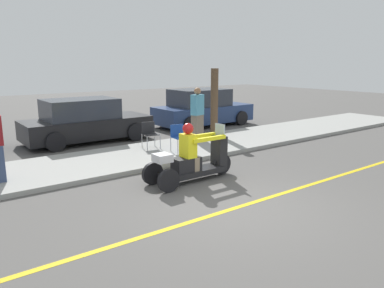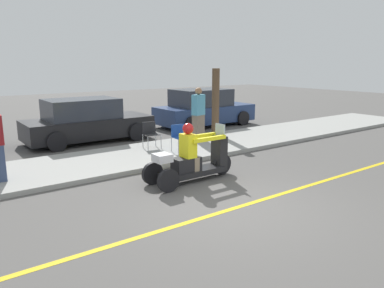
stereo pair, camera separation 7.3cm
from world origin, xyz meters
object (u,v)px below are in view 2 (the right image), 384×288
at_px(parked_car_lot_far, 204,109).
at_px(tree_trunk, 216,102).
at_px(folding_chair_curbside, 151,132).
at_px(spectator_end_of_line, 198,115).
at_px(folding_chair_set_back, 180,135).
at_px(motorcycle_trike, 193,161).
at_px(parked_car_lot_left, 86,122).

relative_size(parked_car_lot_far, tree_trunk, 1.81).
bearing_deg(folding_chair_curbside, spectator_end_of_line, 1.40).
bearing_deg(folding_chair_set_back, motorcycle_trike, -117.48).
relative_size(spectator_end_of_line, folding_chair_curbside, 2.23).
bearing_deg(folding_chair_set_back, spectator_end_of_line, 34.44).
distance_m(parked_car_lot_left, parked_car_lot_far, 5.50).
relative_size(spectator_end_of_line, parked_car_lot_left, 0.42).
distance_m(motorcycle_trike, tree_trunk, 5.48).
relative_size(folding_chair_set_back, tree_trunk, 0.33).
height_order(spectator_end_of_line, folding_chair_set_back, spectator_end_of_line).
distance_m(folding_chair_set_back, parked_car_lot_left, 3.95).
relative_size(motorcycle_trike, folding_chair_set_back, 2.88).
distance_m(motorcycle_trike, parked_car_lot_left, 5.93).
distance_m(parked_car_lot_far, tree_trunk, 2.76).
height_order(spectator_end_of_line, parked_car_lot_left, spectator_end_of_line).
height_order(motorcycle_trike, spectator_end_of_line, spectator_end_of_line).
distance_m(motorcycle_trike, spectator_end_of_line, 4.28).
distance_m(spectator_end_of_line, folding_chair_curbside, 1.98).
bearing_deg(parked_car_lot_far, spectator_end_of_line, -130.78).
bearing_deg(tree_trunk, motorcycle_trike, -135.40).
xyz_separation_m(folding_chair_set_back, parked_car_lot_far, (3.96, 3.89, 0.14)).
height_order(motorcycle_trike, parked_car_lot_left, parked_car_lot_left).
distance_m(spectator_end_of_line, parked_car_lot_left, 4.01).
bearing_deg(tree_trunk, folding_chair_set_back, -150.36).
bearing_deg(motorcycle_trike, spectator_end_of_line, 51.01).
bearing_deg(parked_car_lot_far, folding_chair_set_back, -135.53).
bearing_deg(folding_chair_curbside, folding_chair_set_back, -65.03).
xyz_separation_m(folding_chair_curbside, parked_car_lot_far, (4.42, 2.92, 0.14)).
xyz_separation_m(motorcycle_trike, folding_chair_curbside, (0.74, 3.26, 0.12)).
bearing_deg(tree_trunk, spectator_end_of_line, -157.12).
height_order(motorcycle_trike, parked_car_lot_far, parked_car_lot_far).
distance_m(folding_chair_curbside, parked_car_lot_left, 2.88).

